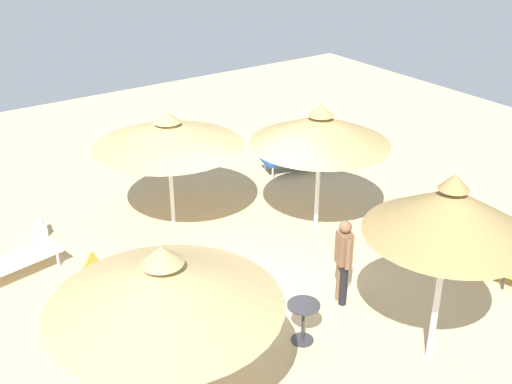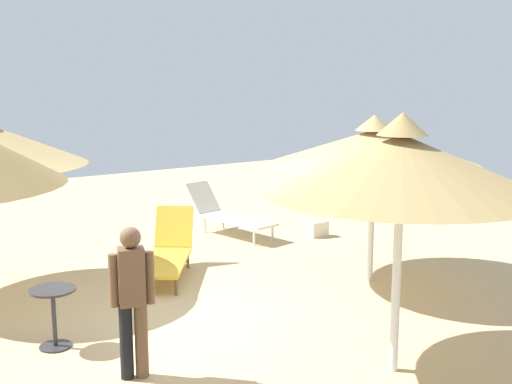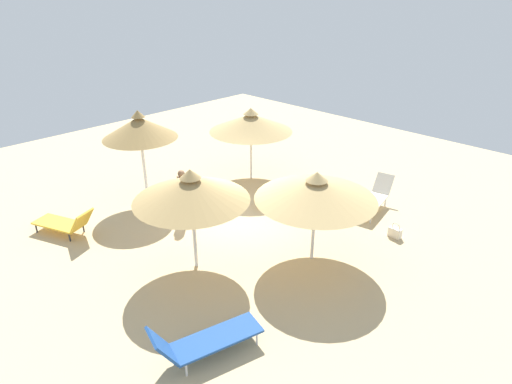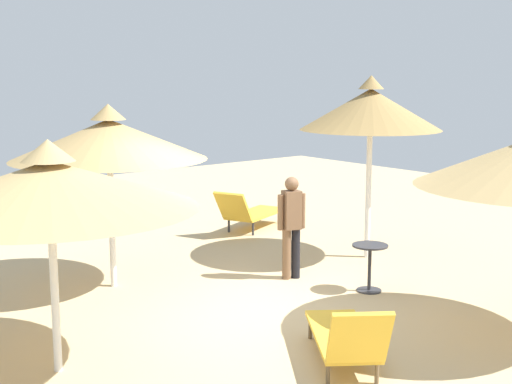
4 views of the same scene
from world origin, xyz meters
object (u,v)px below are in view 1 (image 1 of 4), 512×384
object	(u,v)px
parasol_umbrella_edge	(164,284)
lounge_chair_near_left	(0,263)
parasol_umbrella_front	(168,134)
person_standing_front	(343,258)
parasol_umbrella_back	(450,211)
lounge_chair_far_right	(139,288)
parasol_umbrella_near_right	(320,129)
side_table_round	(303,316)
handbag	(41,228)
lounge_chair_center	(308,153)

from	to	relation	value
parasol_umbrella_edge	lounge_chair_near_left	world-z (taller)	parasol_umbrella_edge
parasol_umbrella_front	person_standing_front	bearing A→B (deg)	-166.64
parasol_umbrella_back	lounge_chair_far_right	bearing A→B (deg)	39.57
parasol_umbrella_near_right	parasol_umbrella_edge	world-z (taller)	parasol_umbrella_near_right
lounge_chair_near_left	parasol_umbrella_back	bearing A→B (deg)	-140.61
parasol_umbrella_front	person_standing_front	world-z (taller)	parasol_umbrella_front
parasol_umbrella_front	side_table_round	world-z (taller)	parasol_umbrella_front
lounge_chair_far_right	parasol_umbrella_back	bearing A→B (deg)	-140.43
parasol_umbrella_edge	side_table_round	xyz separation A→B (m)	(0.23, -2.35, -1.62)
side_table_round	lounge_chair_near_left	bearing A→B (deg)	38.05
parasol_umbrella_front	parasol_umbrella_near_right	size ratio (longest dim) A/B	1.09
lounge_chair_near_left	handbag	xyz separation A→B (m)	(1.30, -1.09, -0.24)
parasol_umbrella_front	lounge_chair_center	bearing A→B (deg)	-81.96
person_standing_front	lounge_chair_near_left	bearing A→B (deg)	49.61
lounge_chair_center	lounge_chair_far_right	bearing A→B (deg)	116.13
side_table_round	handbag	bearing A→B (deg)	21.95
parasol_umbrella_front	parasol_umbrella_near_right	distance (m)	2.95
parasol_umbrella_front	lounge_chair_far_right	size ratio (longest dim) A/B	1.62
parasol_umbrella_near_right	handbag	world-z (taller)	parasol_umbrella_near_right
person_standing_front	side_table_round	size ratio (longest dim) A/B	2.28
lounge_chair_far_right	person_standing_front	distance (m)	3.37
parasol_umbrella_front	parasol_umbrella_edge	xyz separation A→B (m)	(-4.75, 2.54, 0.12)
parasol_umbrella_back	handbag	xyz separation A→B (m)	(6.92, 3.53, -2.29)
parasol_umbrella_back	handbag	bearing A→B (deg)	26.99
lounge_chair_near_left	parasol_umbrella_near_right	bearing A→B (deg)	-105.24
lounge_chair_near_left	parasol_umbrella_front	bearing A→B (deg)	-85.56
handbag	parasol_umbrella_near_right	bearing A→B (deg)	-121.41
side_table_round	parasol_umbrella_near_right	bearing A→B (deg)	-42.82
parasol_umbrella_front	parasol_umbrella_back	xyz separation A→B (m)	(-5.90, -1.10, 0.49)
parasol_umbrella_front	handbag	world-z (taller)	parasol_umbrella_front
parasol_umbrella_edge	lounge_chair_near_left	xyz separation A→B (m)	(4.48, 0.98, -1.68)
parasol_umbrella_front	side_table_round	distance (m)	4.77
lounge_chair_far_right	side_table_round	xyz separation A→B (m)	(-2.21, -1.67, 0.09)
parasol_umbrella_edge	lounge_chair_center	world-z (taller)	parasol_umbrella_edge
lounge_chair_center	lounge_chair_near_left	world-z (taller)	lounge_chair_center
parasol_umbrella_edge	lounge_chair_center	bearing A→B (deg)	-50.99
lounge_chair_center	side_table_round	size ratio (longest dim) A/B	3.28
parasol_umbrella_edge	lounge_chair_far_right	bearing A→B (deg)	-15.69
lounge_chair_far_right	handbag	world-z (taller)	lounge_chair_far_right
parasol_umbrella_back	parasol_umbrella_near_right	bearing A→B (deg)	-16.35
parasol_umbrella_back	lounge_chair_near_left	size ratio (longest dim) A/B	1.44
parasol_umbrella_near_right	lounge_chair_center	xyz separation A→B (m)	(2.42, -1.74, -1.71)
lounge_chair_near_left	side_table_round	distance (m)	5.40
lounge_chair_near_left	lounge_chair_center	bearing A→B (deg)	-83.63
parasol_umbrella_front	parasol_umbrella_back	distance (m)	6.02
side_table_round	parasol_umbrella_front	bearing A→B (deg)	-2.38
lounge_chair_center	person_standing_front	xyz separation A→B (m)	(-4.66, 3.06, 0.45)
parasol_umbrella_back	lounge_chair_center	world-z (taller)	parasol_umbrella_back
lounge_chair_near_left	lounge_chair_far_right	size ratio (longest dim) A/B	1.13
parasol_umbrella_near_right	person_standing_front	distance (m)	2.89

